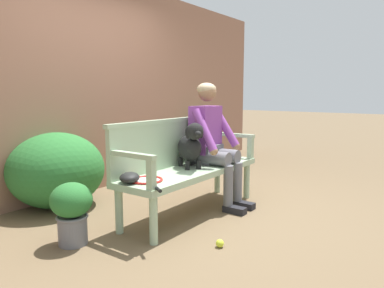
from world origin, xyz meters
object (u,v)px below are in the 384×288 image
Objects in this scene: dog_on_bench at (191,145)px; baseball_glove at (130,178)px; potted_plant at (72,209)px; tennis_ball at (220,243)px; person_seated at (212,139)px; garden_bench at (192,174)px; tennis_racket at (147,181)px.

dog_on_bench reaches higher than baseball_glove.
baseball_glove is 0.53m from potted_plant.
tennis_ball is at bearing -110.85° from baseball_glove.
person_seated is 0.35m from dog_on_bench.
person_seated reaches higher than tennis_ball.
dog_on_bench reaches higher than tennis_ball.
dog_on_bench reaches higher than garden_bench.
person_seated is 2.40× the size of tennis_racket.
baseball_glove reaches higher than garden_bench.
tennis_ball is at bearing -143.81° from person_seated.
person_seated is 2.84× the size of dog_on_bench.
potted_plant reaches higher than tennis_ball.
baseball_glove is at bearing -31.73° from potted_plant.
garden_bench is at bearing -44.51° from baseball_glove.
tennis_racket is 8.47× the size of tennis_ball.
garden_bench is at bearing -15.50° from potted_plant.
garden_bench is 1.34× the size of person_seated.
garden_bench is 0.81m from baseball_glove.
baseball_glove is 3.33× the size of tennis_ball.
person_seated is 1.06m from tennis_racket.
baseball_glove is (-0.12, 0.09, 0.04)m from tennis_racket.
person_seated is at bearing -12.76° from potted_plant.
person_seated is at bearing -43.60° from baseball_glove.
person_seated is 1.17m from baseball_glove.
baseball_glove is at bearing 141.04° from tennis_racket.
tennis_racket is at bearing -77.63° from baseball_glove.
dog_on_bench is at bearing -15.02° from potted_plant.
person_seated is at bearing -2.86° from garden_bench.
garden_bench is at bearing 177.14° from person_seated.
tennis_racket is at bearing -178.98° from garden_bench.
potted_plant is (-1.21, 0.34, -0.11)m from garden_bench.
potted_plant is at bearing 167.24° from person_seated.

